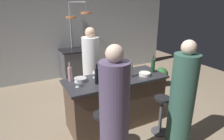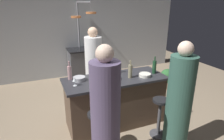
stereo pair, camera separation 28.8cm
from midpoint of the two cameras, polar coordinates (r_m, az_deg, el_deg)
The scene contains 22 objects.
ground_plane at distance 3.82m, azimuth 3.11°, elevation -15.06°, with size 9.00×9.00×0.00m, color gray.
back_wall at distance 5.91m, azimuth -8.67°, elevation 10.81°, with size 6.40×0.16×2.60m, color #B2B7BC.
kitchen_island at distance 3.58m, azimuth 3.25°, elevation -9.07°, with size 1.80×0.72×0.90m.
stove_range at distance 5.72m, azimuth -7.27°, elevation 1.82°, with size 0.80×0.64×0.89m.
chef at distance 4.12m, azimuth -3.32°, elevation -0.14°, with size 0.36×0.36×1.69m.
bar_stool_left at distance 2.96m, azimuth -1.50°, elevation -17.63°, with size 0.28×0.28×0.68m.
guest_left at distance 2.46m, azimuth 1.54°, elevation -14.09°, with size 0.36×0.36×1.73m.
bar_stool_right at distance 3.42m, azimuth 16.16°, elevation -12.85°, with size 0.28×0.28×0.68m.
guest_right at distance 2.98m, azimuth 21.65°, elevation -9.48°, with size 0.36×0.36×1.69m.
overhead_pot_rack at distance 5.11m, azimuth -7.25°, elevation 13.10°, with size 0.58×1.34×2.17m.
potted_plant at distance 5.31m, azimuth 17.43°, elevation -2.08°, with size 0.36×0.36×0.52m.
pepper_mill at distance 3.60m, azimuth 3.81°, elevation 0.68°, with size 0.05×0.05×0.21m, color #382319.
wine_bottle_rose at distance 3.34m, azimuth -9.95°, elevation -0.75°, with size 0.07×0.07×0.32m.
wine_bottle_green at distance 3.69m, azimuth 14.52°, elevation 0.87°, with size 0.07×0.07×0.32m.
wine_bottle_dark at distance 3.13m, azimuth -2.38°, elevation -1.73°, with size 0.07×0.07×0.33m.
wine_bottle_white at distance 3.39m, azimuth 7.79°, elevation -0.31°, with size 0.07×0.07×0.32m.
wine_glass_near_right_guest at distance 3.39m, azimuth -2.97°, elevation -0.50°, with size 0.07×0.07×0.15m.
wine_glass_by_chef at distance 3.34m, azimuth -1.55°, elevation -0.78°, with size 0.07×0.07×0.15m.
wine_glass_near_left_guest at distance 3.07m, azimuth -8.33°, elevation -2.88°, with size 0.07×0.07×0.15m.
mixing_bowl_wooden at distance 3.32m, azimuth 3.30°, elevation -2.21°, with size 0.15×0.15×0.08m, color brown.
mixing_bowl_steel at distance 3.29m, azimuth -7.11°, elevation -2.59°, with size 0.20×0.20×0.07m, color #B7B7BC.
mixing_bowl_ceramic at distance 3.52m, azimuth 11.93°, elevation -1.48°, with size 0.21×0.21×0.06m, color silver.
Camera 2 is at (-1.24, -2.90, 2.15)m, focal length 31.15 mm.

